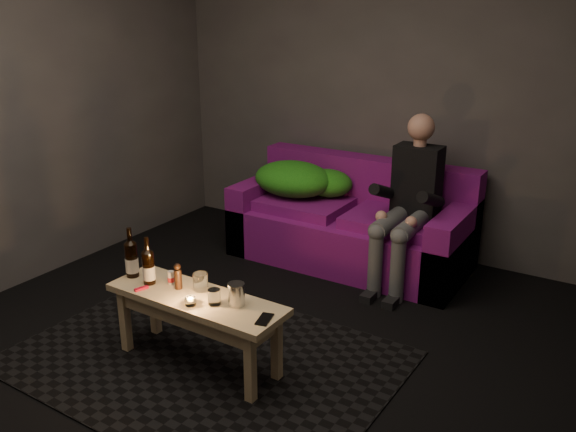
{
  "coord_description": "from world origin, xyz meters",
  "views": [
    {
      "loc": [
        1.79,
        -2.27,
        1.94
      ],
      "look_at": [
        -0.26,
        1.04,
        0.57
      ],
      "focal_mm": 38.0,
      "sensor_mm": 36.0,
      "label": 1
    }
  ],
  "objects_px": {
    "beer_bottle_a": "(131,259)",
    "beer_bottle_b": "(148,267)",
    "sofa": "(352,226)",
    "coffee_table": "(196,308)",
    "steel_cup": "(236,294)",
    "person": "(409,199)"
  },
  "relations": [
    {
      "from": "beer_bottle_a",
      "to": "beer_bottle_b",
      "type": "relative_size",
      "value": 1.07
    },
    {
      "from": "coffee_table",
      "to": "steel_cup",
      "type": "height_order",
      "value": "steel_cup"
    },
    {
      "from": "person",
      "to": "sofa",
      "type": "bearing_deg",
      "value": 163.61
    },
    {
      "from": "sofa",
      "to": "beer_bottle_a",
      "type": "relative_size",
      "value": 6.05
    },
    {
      "from": "sofa",
      "to": "person",
      "type": "height_order",
      "value": "person"
    },
    {
      "from": "coffee_table",
      "to": "beer_bottle_b",
      "type": "distance_m",
      "value": 0.37
    },
    {
      "from": "beer_bottle_a",
      "to": "beer_bottle_b",
      "type": "xyz_separation_m",
      "value": [
        0.15,
        -0.02,
        -0.01
      ]
    },
    {
      "from": "coffee_table",
      "to": "beer_bottle_b",
      "type": "xyz_separation_m",
      "value": [
        -0.32,
        -0.02,
        0.18
      ]
    },
    {
      "from": "sofa",
      "to": "beer_bottle_a",
      "type": "distance_m",
      "value": 1.9
    },
    {
      "from": "sofa",
      "to": "steel_cup",
      "type": "xyz_separation_m",
      "value": [
        0.19,
        -1.78,
        0.21
      ]
    },
    {
      "from": "beer_bottle_a",
      "to": "steel_cup",
      "type": "bearing_deg",
      "value": 2.34
    },
    {
      "from": "beer_bottle_a",
      "to": "steel_cup",
      "type": "relative_size",
      "value": 2.43
    },
    {
      "from": "person",
      "to": "beer_bottle_a",
      "type": "height_order",
      "value": "person"
    },
    {
      "from": "beer_bottle_b",
      "to": "person",
      "type": "bearing_deg",
      "value": 62.03
    },
    {
      "from": "sofa",
      "to": "coffee_table",
      "type": "distance_m",
      "value": 1.81
    },
    {
      "from": "sofa",
      "to": "beer_bottle_b",
      "type": "relative_size",
      "value": 6.49
    },
    {
      "from": "sofa",
      "to": "coffee_table",
      "type": "bearing_deg",
      "value": -92.04
    },
    {
      "from": "beer_bottle_b",
      "to": "coffee_table",
      "type": "bearing_deg",
      "value": 2.88
    },
    {
      "from": "beer_bottle_a",
      "to": "beer_bottle_b",
      "type": "distance_m",
      "value": 0.15
    },
    {
      "from": "sofa",
      "to": "coffee_table",
      "type": "relative_size",
      "value": 1.71
    },
    {
      "from": "person",
      "to": "beer_bottle_a",
      "type": "distance_m",
      "value": 1.96
    },
    {
      "from": "sofa",
      "to": "coffee_table",
      "type": "height_order",
      "value": "sofa"
    }
  ]
}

